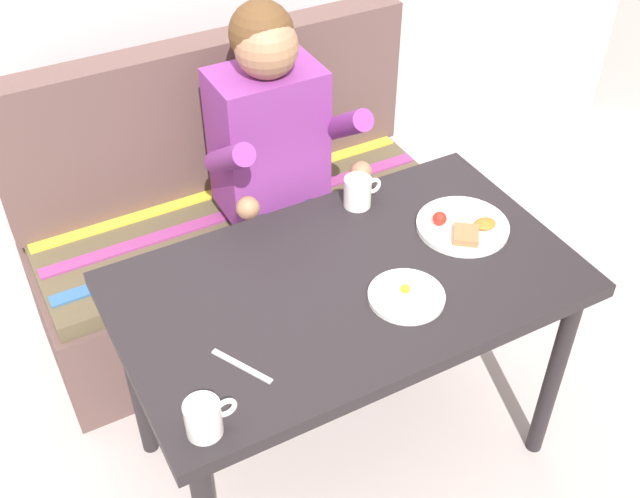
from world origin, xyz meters
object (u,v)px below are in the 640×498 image
object	(u,v)px
coffee_mug	(358,191)
coffee_mug_second	(204,417)
couch	(239,234)
person	(278,155)
plate_breakfast	(463,226)
table	(347,302)
plate_eggs	(406,296)
fork	(242,366)

from	to	relation	value
coffee_mug	coffee_mug_second	world-z (taller)	coffee_mug
couch	person	world-z (taller)	person
plate_breakfast	coffee_mug_second	world-z (taller)	coffee_mug_second
table	person	bearing A→B (deg)	81.55
couch	coffee_mug_second	distance (m)	1.23
couch	plate_eggs	distance (m)	0.99
person	plate_breakfast	bearing A→B (deg)	-62.21
table	couch	world-z (taller)	couch
plate_breakfast	couch	bearing A→B (deg)	117.52
person	coffee_mug	world-z (taller)	person
plate_breakfast	coffee_mug	size ratio (longest dim) A/B	2.20
plate_eggs	coffee_mug_second	size ratio (longest dim) A/B	1.66
couch	coffee_mug	bearing A→B (deg)	-69.64
table	person	xyz separation A→B (m)	(0.09, 0.59, 0.09)
person	coffee_mug_second	bearing A→B (deg)	-124.47
plate_breakfast	plate_eggs	world-z (taller)	plate_breakfast
coffee_mug	coffee_mug_second	xyz separation A→B (m)	(-0.69, -0.53, -0.00)
couch	plate_breakfast	xyz separation A→B (m)	(0.39, -0.74, 0.41)
person	plate_eggs	bearing A→B (deg)	-89.37
couch	person	distance (m)	0.46
couch	table	bearing A→B (deg)	-90.00
person	plate_breakfast	xyz separation A→B (m)	(0.30, -0.57, 0.00)
person	plate_eggs	world-z (taller)	person
fork	coffee_mug	bearing A→B (deg)	8.49
table	fork	distance (m)	0.40
table	coffee_mug	distance (m)	0.35
table	fork	bearing A→B (deg)	-158.46
couch	coffee_mug	size ratio (longest dim) A/B	12.20
fork	table	bearing A→B (deg)	-6.46
coffee_mug	fork	world-z (taller)	coffee_mug
coffee_mug	fork	xyz separation A→B (m)	(-0.55, -0.41, -0.05)
coffee_mug_second	person	bearing A→B (deg)	55.53
plate_breakfast	coffee_mug_second	distance (m)	0.94
person	couch	bearing A→B (deg)	116.62
plate_eggs	fork	xyz separation A→B (m)	(-0.46, -0.01, -0.01)
plate_eggs	coffee_mug	size ratio (longest dim) A/B	1.66
table	person	distance (m)	0.60
plate_eggs	coffee_mug	world-z (taller)	coffee_mug
coffee_mug	fork	distance (m)	0.69
coffee_mug	person	bearing A→B (deg)	106.78
coffee_mug	couch	bearing A→B (deg)	110.36
table	plate_breakfast	bearing A→B (deg)	3.64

